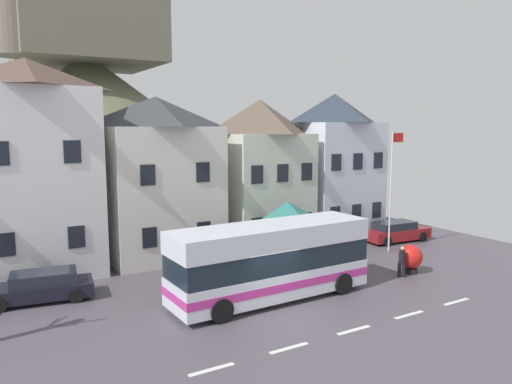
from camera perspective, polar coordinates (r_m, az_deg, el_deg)
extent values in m
cube|color=#514952|center=(20.70, 3.46, -14.35)|extent=(40.00, 60.00, 0.06)
cube|color=silver|center=(16.73, -5.19, -19.84)|extent=(1.60, 0.20, 0.01)
cube|color=silver|center=(18.08, 3.85, -17.63)|extent=(1.60, 0.20, 0.01)
cube|color=silver|center=(19.79, 11.30, -15.45)|extent=(1.60, 0.20, 0.01)
cube|color=silver|center=(21.78, 17.35, -13.45)|extent=(1.60, 0.20, 0.01)
cube|color=silver|center=(23.99, 22.26, -11.70)|extent=(1.60, 0.20, 0.01)
cube|color=white|center=(28.08, -24.61, 1.04)|extent=(6.24, 5.85, 9.65)
pyramid|color=brown|center=(28.06, -25.26, 12.42)|extent=(6.24, 5.85, 1.51)
cube|color=black|center=(25.45, -27.07, -5.48)|extent=(0.80, 0.06, 1.10)
cube|color=black|center=(25.80, -20.13, -4.94)|extent=(0.80, 0.06, 1.10)
cube|color=black|center=(25.25, -20.57, 4.40)|extent=(0.80, 0.06, 1.10)
cube|color=silver|center=(29.81, -11.37, 0.04)|extent=(6.31, 6.11, 7.70)
pyramid|color=#35383C|center=(29.57, -11.61, 9.15)|extent=(6.31, 6.11, 1.74)
cube|color=black|center=(26.78, -12.25, -5.20)|extent=(0.80, 0.06, 1.10)
cube|color=black|center=(27.91, -6.08, -4.55)|extent=(0.80, 0.06, 1.10)
cube|color=black|center=(26.25, -12.46, 1.94)|extent=(0.80, 0.06, 1.10)
cube|color=black|center=(27.40, -6.18, 2.31)|extent=(0.80, 0.06, 1.10)
cube|color=beige|center=(32.45, 0.44, 0.39)|extent=(5.47, 5.40, 7.24)
pyramid|color=brown|center=(32.20, 0.45, 8.75)|extent=(5.47, 5.40, 2.20)
cube|color=black|center=(29.53, 0.14, -4.05)|extent=(0.80, 0.06, 1.10)
cube|color=black|center=(30.48, 3.09, -3.69)|extent=(0.80, 0.06, 1.10)
cube|color=black|center=(31.51, 5.86, -3.35)|extent=(0.80, 0.06, 1.10)
cube|color=black|center=(29.05, 0.14, 2.04)|extent=(0.80, 0.06, 1.10)
cube|color=black|center=(30.02, 3.14, 2.21)|extent=(0.80, 0.06, 1.10)
cube|color=black|center=(31.07, 5.93, 2.36)|extent=(0.80, 0.06, 1.10)
cube|color=silver|center=(35.76, 8.96, 1.56)|extent=(5.60, 5.02, 7.98)
pyramid|color=#2D3642|center=(35.59, 9.13, 9.60)|extent=(5.60, 5.02, 2.02)
cube|color=black|center=(32.93, 9.20, -2.62)|extent=(0.80, 0.06, 1.10)
cube|color=black|center=(34.15, 11.61, -2.31)|extent=(0.80, 0.06, 1.10)
cube|color=black|center=(35.42, 13.85, -2.02)|extent=(0.80, 0.06, 1.10)
cube|color=black|center=(32.50, 9.33, 3.41)|extent=(0.80, 0.06, 1.10)
cube|color=black|center=(33.73, 11.77, 3.50)|extent=(0.80, 0.06, 1.10)
cube|color=black|center=(35.01, 14.03, 3.58)|extent=(0.80, 0.06, 1.10)
cone|color=#61644A|center=(53.01, -18.82, 7.00)|extent=(40.31, 40.31, 15.00)
cube|color=slate|center=(53.95, -19.31, 17.95)|extent=(13.10, 13.10, 7.90)
cube|color=silver|center=(22.35, 1.74, -10.25)|extent=(9.39, 2.79, 1.20)
cube|color=#BF338C|center=(22.33, 1.74, -10.11)|extent=(9.41, 2.81, 0.36)
cube|color=#19232D|center=(22.03, 1.75, -7.51)|extent=(9.29, 2.75, 1.01)
cube|color=silver|center=(21.79, 1.76, -5.02)|extent=(9.39, 2.79, 0.95)
cube|color=#19232D|center=(24.87, 10.80, -5.88)|extent=(0.11, 2.15, 0.97)
cylinder|color=black|center=(25.19, 6.23, -9.05)|extent=(1.01, 0.30, 1.00)
cylinder|color=black|center=(23.40, 10.03, -10.44)|extent=(1.01, 0.30, 1.00)
cylinder|color=black|center=(22.00, -7.12, -11.57)|extent=(1.01, 0.30, 1.00)
cylinder|color=black|center=(19.93, -4.04, -13.61)|extent=(1.01, 0.30, 1.00)
cylinder|color=#473D33|center=(27.34, -1.21, -6.15)|extent=(0.14, 0.14, 2.40)
cylinder|color=#473D33|center=(29.06, 4.48, -5.34)|extent=(0.14, 0.14, 2.40)
cylinder|color=#473D33|center=(24.62, 2.60, -7.72)|extent=(0.14, 0.14, 2.40)
cylinder|color=#473D33|center=(26.51, 8.62, -6.67)|extent=(0.14, 0.14, 2.40)
pyramid|color=#2C736C|center=(26.44, 3.66, -2.51)|extent=(3.60, 3.60, 1.33)
cube|color=black|center=(24.18, -23.92, -10.43)|extent=(4.77, 2.39, 0.61)
cube|color=#1E232D|center=(24.01, -23.44, -9.10)|extent=(2.93, 1.92, 0.53)
cylinder|color=black|center=(25.13, -27.35, -10.35)|extent=(0.66, 0.29, 0.64)
cylinder|color=black|center=(23.42, -20.19, -11.25)|extent=(0.66, 0.29, 0.64)
cylinder|color=black|center=(25.02, -20.35, -10.04)|extent=(0.66, 0.29, 0.64)
cube|color=maroon|center=(34.57, 16.04, -4.67)|extent=(4.70, 2.11, 0.68)
cube|color=#1E232D|center=(34.30, 15.79, -3.75)|extent=(2.86, 1.75, 0.50)
cylinder|color=black|center=(36.20, 16.95, -4.49)|extent=(0.65, 0.25, 0.64)
cylinder|color=black|center=(35.04, 18.77, -4.96)|extent=(0.65, 0.25, 0.64)
cylinder|color=black|center=(34.27, 13.22, -5.03)|extent=(0.65, 0.25, 0.64)
cylinder|color=black|center=(33.04, 15.02, -5.56)|extent=(0.65, 0.25, 0.64)
cube|color=navy|center=(29.70, 8.05, -6.57)|extent=(4.47, 2.25, 0.57)
cube|color=#1E232D|center=(29.42, 7.78, -5.58)|extent=(2.74, 1.84, 0.55)
cylinder|color=black|center=(31.28, 8.78, -6.13)|extent=(0.66, 0.28, 0.64)
cylinder|color=black|center=(30.19, 11.08, -6.68)|extent=(0.66, 0.28, 0.64)
cylinder|color=black|center=(29.35, 4.93, -6.98)|extent=(0.66, 0.28, 0.64)
cylinder|color=black|center=(28.19, 7.24, -7.63)|extent=(0.66, 0.28, 0.64)
cylinder|color=#38332D|center=(26.84, 8.78, -8.29)|extent=(0.14, 0.14, 0.78)
cylinder|color=#38332D|center=(26.68, 8.57, -8.39)|extent=(0.14, 0.14, 0.78)
cylinder|color=#232B38|center=(26.60, 8.70, -7.06)|extent=(0.31, 0.31, 0.56)
sphere|color=#D1AD89|center=(26.50, 8.72, -6.25)|extent=(0.22, 0.22, 0.22)
cylinder|color=black|center=(26.67, 16.33, -8.59)|extent=(0.18, 0.18, 0.81)
cylinder|color=black|center=(26.67, 16.79, -8.61)|extent=(0.18, 0.18, 0.81)
cylinder|color=black|center=(26.49, 16.61, -7.20)|extent=(0.30, 0.30, 0.64)
sphere|color=#D1AD89|center=(26.39, 16.65, -6.31)|extent=(0.20, 0.20, 0.20)
cylinder|color=#2D2D38|center=(27.66, 9.84, -7.85)|extent=(0.16, 0.16, 0.76)
cylinder|color=#2D2D38|center=(27.85, 9.84, -7.75)|extent=(0.16, 0.16, 0.76)
cylinder|color=black|center=(27.58, 9.88, -6.44)|extent=(0.30, 0.30, 0.70)
sphere|color=#D1AD89|center=(27.48, 9.90, -5.52)|extent=(0.20, 0.20, 0.20)
cube|color=#33473D|center=(28.13, 0.05, -7.33)|extent=(1.72, 0.45, 0.08)
cube|color=#33473D|center=(28.26, -0.19, -6.80)|extent=(1.72, 0.06, 0.40)
cube|color=#2D2D33|center=(27.81, -1.35, -7.99)|extent=(0.08, 0.36, 0.45)
cube|color=#2D2D33|center=(28.58, 1.40, -7.56)|extent=(0.08, 0.36, 0.45)
cylinder|color=silver|center=(31.16, 15.37, -0.05)|extent=(0.10, 0.10, 7.39)
cube|color=red|center=(31.23, 16.16, 6.09)|extent=(0.90, 0.03, 0.56)
cylinder|color=black|center=(27.58, 17.45, -8.70)|extent=(0.76, 0.76, 0.25)
sphere|color=red|center=(27.38, 17.52, -7.17)|extent=(1.27, 1.27, 1.27)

